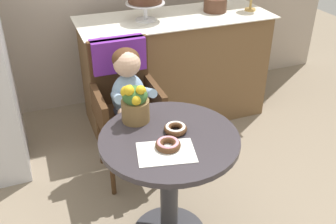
# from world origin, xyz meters

# --- Properties ---
(cafe_table) EXTENTS (0.72, 0.72, 0.72)m
(cafe_table) POSITION_xyz_m (0.00, 0.00, 0.51)
(cafe_table) COLOR #332D33
(cafe_table) RESTS_ON ground
(wicker_chair) EXTENTS (0.42, 0.45, 0.95)m
(wicker_chair) POSITION_xyz_m (-0.04, 0.75, 0.64)
(wicker_chair) COLOR #472D19
(wicker_chair) RESTS_ON ground
(seated_child) EXTENTS (0.27, 0.32, 0.73)m
(seated_child) POSITION_xyz_m (-0.04, 0.59, 0.68)
(seated_child) COLOR #8CADCC
(seated_child) RESTS_ON ground
(paper_napkin) EXTENTS (0.31, 0.25, 0.00)m
(paper_napkin) POSITION_xyz_m (-0.06, -0.12, 0.72)
(paper_napkin) COLOR white
(paper_napkin) RESTS_ON cafe_table
(donut_front) EXTENTS (0.12, 0.12, 0.04)m
(donut_front) POSITION_xyz_m (0.05, 0.03, 0.74)
(donut_front) COLOR #4C2D19
(donut_front) RESTS_ON cafe_table
(donut_mid) EXTENTS (0.12, 0.12, 0.04)m
(donut_mid) POSITION_xyz_m (-0.04, -0.09, 0.74)
(donut_mid) COLOR #4C2D19
(donut_mid) RESTS_ON cafe_table
(flower_vase) EXTENTS (0.15, 0.15, 0.23)m
(flower_vase) POSITION_xyz_m (-0.11, 0.21, 0.83)
(flower_vase) COLOR brown
(flower_vase) RESTS_ON cafe_table
(display_counter) EXTENTS (1.56, 0.62, 0.90)m
(display_counter) POSITION_xyz_m (0.55, 1.30, 0.45)
(display_counter) COLOR brown
(display_counter) RESTS_ON ground
(round_layer_cake) EXTENTS (0.19, 0.19, 0.13)m
(round_layer_cake) POSITION_xyz_m (0.91, 1.32, 0.95)
(round_layer_cake) COLOR #4C2D1E
(round_layer_cake) RESTS_ON display_counter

